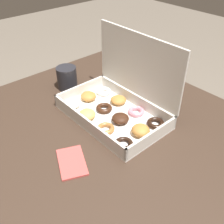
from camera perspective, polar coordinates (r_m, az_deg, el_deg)
The scene contains 4 objects.
dining_table at distance 1.00m, azimuth -1.26°, elevation -7.44°, with size 0.96×0.88×0.77m.
donut_box at distance 0.93m, azimuth 1.21°, elevation 2.45°, with size 0.38×0.24×0.28m.
coffee_mug at distance 1.10m, azimuth -9.79°, elevation 7.44°, with size 0.08×0.08×0.09m.
paper_napkin at distance 0.78m, azimuth -8.74°, elevation -10.72°, with size 0.14×0.12×0.01m.
Camera 1 is at (0.55, -0.46, 1.34)m, focal length 42.00 mm.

